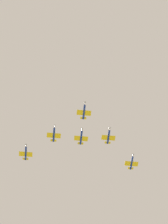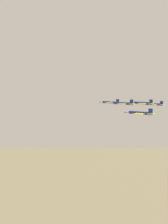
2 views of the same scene
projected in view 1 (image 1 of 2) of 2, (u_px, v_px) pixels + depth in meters
name	position (u px, v px, depth m)	size (l,w,h in m)	color
jet_lead	(84.00, 112.00, 222.03)	(8.10, 10.67, 2.22)	navy
jet_port_inner	(108.00, 137.00, 230.96)	(8.10, 10.67, 2.22)	navy
jet_starboard_inner	(54.00, 134.00, 227.58)	(8.10, 10.67, 2.22)	navy
jet_port_outer	(81.00, 137.00, 230.37)	(8.10, 10.67, 2.22)	navy
jet_starboard_outer	(132.00, 163.00, 237.44)	(8.10, 10.67, 2.22)	navy
jet_center_rear	(26.00, 153.00, 235.60)	(8.10, 10.67, 2.22)	navy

